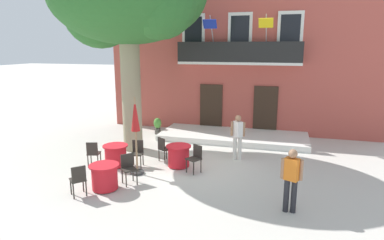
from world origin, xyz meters
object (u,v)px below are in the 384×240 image
object	(u,v)px
cafe_chair_near_tree_1	(78,178)
plane_tree	(126,0)
cafe_table_front	(179,156)
cafe_chair_front_1	(195,157)
cafe_chair_near_tree_0	(128,167)
pedestrian_mid_plaza	(238,135)
ground_planter_left	(158,125)
cafe_table_near_tree	(105,177)
cafe_umbrella	(136,124)
cafe_chair_middle_0	(137,151)
cafe_table_middle	(116,155)
cafe_chair_front_0	(164,148)
cafe_chair_middle_1	(93,152)
pedestrian_near_entrance	(291,177)

from	to	relation	value
cafe_chair_near_tree_1	plane_tree	bearing A→B (deg)	97.14
cafe_table_front	cafe_chair_front_1	distance (m)	0.77
cafe_chair_near_tree_0	pedestrian_mid_plaza	xyz separation A→B (m)	(2.86, 3.08, 0.41)
cafe_table_front	ground_planter_left	distance (m)	4.54
cafe_table_near_tree	cafe_umbrella	size ratio (longest dim) A/B	0.34
cafe_table_near_tree	pedestrian_mid_plaza	xyz separation A→B (m)	(3.32, 3.68, 0.55)
cafe_chair_near_tree_0	cafe_chair_middle_0	xyz separation A→B (m)	(-0.38, 1.43, 0.00)
cafe_table_middle	cafe_chair_front_1	distance (m)	2.82
cafe_chair_front_1	cafe_chair_near_tree_1	bearing A→B (deg)	-134.68
cafe_chair_near_tree_1	pedestrian_mid_plaza	xyz separation A→B (m)	(3.77, 4.28, 0.41)
cafe_table_near_tree	cafe_table_middle	world-z (taller)	same
cafe_chair_front_1	ground_planter_left	distance (m)	5.18
cafe_chair_near_tree_0	cafe_chair_front_0	distance (m)	2.13
cafe_chair_middle_1	cafe_chair_middle_0	bearing A→B (deg)	19.17
pedestrian_mid_plaza	cafe_chair_near_tree_1	bearing A→B (deg)	-131.38
cafe_table_near_tree	cafe_chair_front_1	xyz separation A→B (m)	(2.17, 2.04, 0.14)
cafe_umbrella	pedestrian_mid_plaza	size ratio (longest dim) A/B	1.53
cafe_chair_near_tree_0	cafe_chair_middle_1	bearing A→B (deg)	152.47
cafe_chair_near_tree_0	cafe_table_middle	size ratio (longest dim) A/B	1.05
cafe_chair_near_tree_1	cafe_table_middle	distance (m)	2.43
plane_tree	cafe_chair_middle_0	distance (m)	5.63
plane_tree	cafe_chair_front_1	distance (m)	6.37
plane_tree	cafe_umbrella	distance (m)	4.95
cafe_umbrella	ground_planter_left	distance (m)	5.18
cafe_chair_middle_0	pedestrian_near_entrance	size ratio (longest dim) A/B	0.55
plane_tree	cafe_table_near_tree	world-z (taller)	plane_tree
cafe_chair_near_tree_0	plane_tree	bearing A→B (deg)	114.54
cafe_table_middle	cafe_chair_middle_0	xyz separation A→B (m)	(0.72, 0.22, 0.14)
cafe_umbrella	cafe_chair_front_0	bearing A→B (deg)	71.70
cafe_chair_near_tree_1	pedestrian_mid_plaza	distance (m)	5.72
cafe_chair_near_tree_1	cafe_table_middle	xyz separation A→B (m)	(-0.18, 2.41, -0.14)
cafe_chair_middle_1	cafe_table_near_tree	bearing A→B (deg)	-48.91
plane_tree	pedestrian_mid_plaza	world-z (taller)	plane_tree
cafe_table_front	ground_planter_left	bearing A→B (deg)	120.96
cafe_chair_front_1	pedestrian_mid_plaza	size ratio (longest dim) A/B	0.55
cafe_chair_front_1	ground_planter_left	bearing A→B (deg)	125.64
cafe_table_middle	cafe_chair_middle_0	distance (m)	0.77
pedestrian_mid_plaza	cafe_chair_near_tree_0	bearing A→B (deg)	-132.86
plane_tree	cafe_chair_middle_0	world-z (taller)	plane_tree
cafe_chair_near_tree_0	pedestrian_near_entrance	size ratio (longest dim) A/B	0.55
cafe_chair_front_0	cafe_chair_front_1	xyz separation A→B (m)	(1.36, -0.65, 0.00)
plane_tree	ground_planter_left	world-z (taller)	plane_tree
cafe_table_middle	cafe_chair_middle_1	bearing A→B (deg)	-158.41
cafe_table_front	plane_tree	bearing A→B (deg)	149.83
cafe_table_near_tree	cafe_chair_front_0	distance (m)	2.82
ground_planter_left	pedestrian_near_entrance	size ratio (longest dim) A/B	0.47
cafe_chair_middle_0	ground_planter_left	xyz separation A→B (m)	(-0.94, 4.23, -0.10)
plane_tree	cafe_table_near_tree	size ratio (longest dim) A/B	8.92
cafe_table_near_tree	cafe_chair_middle_0	bearing A→B (deg)	87.59
cafe_chair_near_tree_1	cafe_table_front	bearing A→B (deg)	56.87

